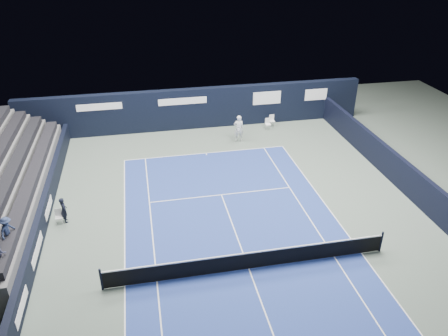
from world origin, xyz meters
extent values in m
plane|color=#526157|center=(0.00, 2.00, 0.00)|extent=(48.00, 48.00, 0.00)
cube|color=navy|center=(0.00, 0.00, 0.00)|extent=(10.97, 23.77, 0.01)
cube|color=black|center=(10.50, 6.00, 0.90)|extent=(0.30, 22.00, 1.80)
cube|color=white|center=(5.81, 15.53, 0.41)|extent=(0.40, 0.38, 0.04)
cube|color=white|center=(5.81, 15.71, 0.65)|extent=(0.39, 0.04, 0.47)
cylinder|color=white|center=(5.98, 15.69, 0.21)|extent=(0.02, 0.02, 0.41)
cylinder|color=white|center=(5.64, 15.68, 0.21)|extent=(0.02, 0.02, 0.41)
cylinder|color=white|center=(5.99, 15.37, 0.21)|extent=(0.02, 0.02, 0.41)
cylinder|color=white|center=(5.65, 15.37, 0.21)|extent=(0.02, 0.02, 0.41)
cube|color=white|center=(5.81, 15.73, 0.73)|extent=(0.32, 0.08, 0.30)
cube|color=white|center=(5.33, 15.00, 0.40)|extent=(0.42, 0.40, 0.04)
cube|color=white|center=(5.32, 15.17, 0.64)|extent=(0.38, 0.06, 0.46)
cylinder|color=white|center=(5.48, 15.17, 0.20)|extent=(0.02, 0.02, 0.40)
cylinder|color=white|center=(5.16, 15.14, 0.20)|extent=(0.02, 0.02, 0.40)
cylinder|color=white|center=(5.51, 14.86, 0.20)|extent=(0.02, 0.02, 0.40)
cylinder|color=white|center=(5.19, 14.83, 0.20)|extent=(0.02, 0.02, 0.40)
cube|color=silver|center=(-8.78, 5.34, 0.37)|extent=(0.39, 0.38, 0.03)
cube|color=silver|center=(-8.80, 5.50, 0.60)|extent=(0.36, 0.06, 0.43)
cylinder|color=silver|center=(-8.64, 5.50, 0.19)|extent=(0.02, 0.02, 0.37)
cylinder|color=silver|center=(-8.95, 5.47, 0.19)|extent=(0.02, 0.02, 0.37)
cylinder|color=silver|center=(-8.61, 5.21, 0.19)|extent=(0.02, 0.02, 0.37)
cylinder|color=silver|center=(-8.92, 5.18, 0.19)|extent=(0.02, 0.02, 0.37)
imported|color=black|center=(-8.49, 5.46, 0.72)|extent=(0.51, 0.61, 1.43)
cube|color=white|center=(0.00, 11.88, 0.01)|extent=(10.97, 0.06, 0.00)
cube|color=white|center=(5.49, 0.00, 0.01)|extent=(0.06, 23.77, 0.00)
cube|color=white|center=(-5.49, 0.00, 0.01)|extent=(0.06, 23.77, 0.00)
cube|color=white|center=(4.12, 0.00, 0.01)|extent=(0.06, 23.77, 0.00)
cube|color=white|center=(-4.12, 0.00, 0.01)|extent=(0.06, 23.77, 0.00)
cube|color=white|center=(0.00, 6.40, 0.01)|extent=(8.23, 0.06, 0.00)
cube|color=white|center=(0.00, 0.00, 0.01)|extent=(0.06, 12.80, 0.00)
cube|color=white|center=(0.00, 11.73, 0.01)|extent=(0.06, 0.30, 0.00)
cylinder|color=black|center=(6.40, 0.00, 0.55)|extent=(0.10, 0.10, 1.10)
cylinder|color=black|center=(-6.40, 0.00, 0.55)|extent=(0.10, 0.10, 1.10)
cube|color=black|center=(0.00, 0.00, 0.46)|extent=(12.80, 0.03, 0.86)
cube|color=white|center=(0.00, 0.00, 0.91)|extent=(12.80, 0.05, 0.06)
cube|color=black|center=(0.00, 16.50, 1.55)|extent=(26.00, 0.60, 3.10)
cube|color=silver|center=(-7.00, 16.18, 2.30)|extent=(3.20, 0.02, 0.50)
cube|color=silver|center=(-1.00, 16.18, 2.30)|extent=(3.60, 0.02, 0.50)
cube|color=silver|center=(5.50, 16.18, 2.10)|extent=(2.20, 0.02, 1.00)
cube|color=silver|center=(9.50, 16.18, 2.10)|extent=(1.80, 0.02, 0.90)
cube|color=black|center=(-9.50, 6.00, 0.60)|extent=(0.30, 22.00, 1.20)
cube|color=silver|center=(-9.33, -1.00, 0.60)|extent=(0.02, 2.00, 0.45)
cube|color=silver|center=(-9.33, 2.50, 0.60)|extent=(0.02, 2.40, 0.45)
cube|color=silver|center=(-9.33, 6.00, 0.60)|extent=(0.02, 2.00, 0.45)
cube|color=#515053|center=(-10.10, 7.00, 0.82)|extent=(0.90, 16.00, 1.65)
cube|color=#505052|center=(-11.00, 7.00, 1.05)|extent=(0.90, 16.00, 2.10)
cube|color=black|center=(-10.10, 7.00, 1.85)|extent=(0.63, 15.20, 0.40)
cube|color=black|center=(-11.00, 7.00, 2.30)|extent=(0.63, 15.20, 0.40)
imported|color=#2B2E48|center=(-10.10, 0.51, 2.21)|extent=(0.60, 0.66, 1.12)
imported|color=navy|center=(-10.10, 1.87, 2.28)|extent=(0.74, 0.93, 1.26)
imported|color=white|center=(2.64, 13.41, 0.98)|extent=(0.78, 0.58, 1.96)
cylinder|color=black|center=(2.49, 13.11, 1.05)|extent=(0.03, 0.29, 0.13)
torus|color=black|center=(2.49, 12.86, 1.15)|extent=(0.30, 0.13, 0.29)
camera|label=1|loc=(-4.09, -14.56, 13.38)|focal=35.00mm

